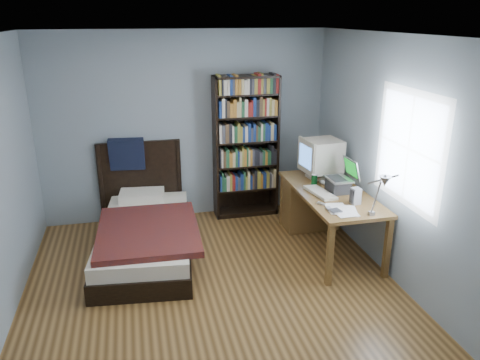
{
  "coord_description": "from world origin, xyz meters",
  "views": [
    {
      "loc": [
        -0.68,
        -3.99,
        2.67
      ],
      "look_at": [
        0.44,
        0.79,
        0.92
      ],
      "focal_mm": 35.0,
      "sensor_mm": 36.0,
      "label": 1
    }
  ],
  "objects_px": {
    "desk": "(315,201)",
    "bed": "(145,231)",
    "soda_can": "(314,180)",
    "desk_lamp": "(383,185)",
    "speaker": "(356,196)",
    "laptop": "(340,183)",
    "keyboard": "(320,193)",
    "bookshelf": "(246,147)",
    "crt_monitor": "(321,156)"
  },
  "relations": [
    {
      "from": "desk",
      "to": "bed",
      "type": "xyz_separation_m",
      "value": [
        -2.14,
        -0.03,
        -0.16
      ]
    },
    {
      "from": "soda_can",
      "to": "bed",
      "type": "xyz_separation_m",
      "value": [
        -2.03,
        0.19,
        -0.54
      ]
    },
    {
      "from": "desk_lamp",
      "to": "speaker",
      "type": "relative_size",
      "value": 3.17
    },
    {
      "from": "desk_lamp",
      "to": "bed",
      "type": "height_order",
      "value": "desk_lamp"
    },
    {
      "from": "desk",
      "to": "laptop",
      "type": "xyz_separation_m",
      "value": [
        0.08,
        -0.49,
        0.42
      ]
    },
    {
      "from": "speaker",
      "to": "soda_can",
      "type": "bearing_deg",
      "value": 102.22
    },
    {
      "from": "keyboard",
      "to": "bookshelf",
      "type": "distance_m",
      "value": 1.43
    },
    {
      "from": "bookshelf",
      "to": "bed",
      "type": "height_order",
      "value": "bookshelf"
    },
    {
      "from": "desk",
      "to": "speaker",
      "type": "distance_m",
      "value": 0.97
    },
    {
      "from": "soda_can",
      "to": "desk",
      "type": "bearing_deg",
      "value": 62.0
    },
    {
      "from": "laptop",
      "to": "bookshelf",
      "type": "relative_size",
      "value": 0.2
    },
    {
      "from": "keyboard",
      "to": "speaker",
      "type": "xyz_separation_m",
      "value": [
        0.26,
        -0.36,
        0.07
      ]
    },
    {
      "from": "desk_lamp",
      "to": "bed",
      "type": "relative_size",
      "value": 0.27
    },
    {
      "from": "keyboard",
      "to": "speaker",
      "type": "height_order",
      "value": "speaker"
    },
    {
      "from": "crt_monitor",
      "to": "bookshelf",
      "type": "xyz_separation_m",
      "value": [
        -0.77,
        0.76,
        -0.04
      ]
    },
    {
      "from": "crt_monitor",
      "to": "bed",
      "type": "distance_m",
      "value": 2.32
    },
    {
      "from": "crt_monitor",
      "to": "laptop",
      "type": "height_order",
      "value": "crt_monitor"
    },
    {
      "from": "speaker",
      "to": "soda_can",
      "type": "height_order",
      "value": "speaker"
    },
    {
      "from": "laptop",
      "to": "speaker",
      "type": "distance_m",
      "value": 0.39
    },
    {
      "from": "desk_lamp",
      "to": "desk",
      "type": "bearing_deg",
      "value": 90.4
    },
    {
      "from": "laptop",
      "to": "bed",
      "type": "xyz_separation_m",
      "value": [
        -2.22,
        0.46,
        -0.59
      ]
    },
    {
      "from": "desk",
      "to": "crt_monitor",
      "type": "bearing_deg",
      "value": 17.41
    },
    {
      "from": "laptop",
      "to": "desk_lamp",
      "type": "relative_size",
      "value": 0.68
    },
    {
      "from": "bookshelf",
      "to": "bed",
      "type": "distance_m",
      "value": 1.78
    },
    {
      "from": "desk_lamp",
      "to": "soda_can",
      "type": "xyz_separation_m",
      "value": [
        -0.12,
        1.32,
        -0.4
      ]
    },
    {
      "from": "speaker",
      "to": "bookshelf",
      "type": "bearing_deg",
      "value": 110.73
    },
    {
      "from": "desk_lamp",
      "to": "bookshelf",
      "type": "relative_size",
      "value": 0.3
    },
    {
      "from": "desk",
      "to": "speaker",
      "type": "height_order",
      "value": "speaker"
    },
    {
      "from": "desk",
      "to": "soda_can",
      "type": "distance_m",
      "value": 0.45
    },
    {
      "from": "crt_monitor",
      "to": "desk_lamp",
      "type": "xyz_separation_m",
      "value": [
        -0.04,
        -1.55,
        0.18
      ]
    },
    {
      "from": "desk_lamp",
      "to": "bookshelf",
      "type": "bearing_deg",
      "value": 107.43
    },
    {
      "from": "keyboard",
      "to": "soda_can",
      "type": "xyz_separation_m",
      "value": [
        0.05,
        0.3,
        0.05
      ]
    },
    {
      "from": "desk",
      "to": "desk_lamp",
      "type": "distance_m",
      "value": 1.72
    },
    {
      "from": "laptop",
      "to": "desk_lamp",
      "type": "bearing_deg",
      "value": -94.08
    },
    {
      "from": "bed",
      "to": "speaker",
      "type": "bearing_deg",
      "value": -20.79
    },
    {
      "from": "crt_monitor",
      "to": "desk_lamp",
      "type": "bearing_deg",
      "value": -91.59
    },
    {
      "from": "keyboard",
      "to": "bed",
      "type": "xyz_separation_m",
      "value": [
        -1.98,
        0.49,
        -0.49
      ]
    },
    {
      "from": "desk",
      "to": "laptop",
      "type": "bearing_deg",
      "value": -80.2
    },
    {
      "from": "laptop",
      "to": "crt_monitor",
      "type": "bearing_deg",
      "value": 93.52
    },
    {
      "from": "bed",
      "to": "bookshelf",
      "type": "bearing_deg",
      "value": 29.54
    },
    {
      "from": "desk",
      "to": "bookshelf",
      "type": "xyz_separation_m",
      "value": [
        -0.72,
        0.78,
        0.55
      ]
    },
    {
      "from": "bed",
      "to": "crt_monitor",
      "type": "bearing_deg",
      "value": 1.16
    },
    {
      "from": "keyboard",
      "to": "bookshelf",
      "type": "relative_size",
      "value": 0.24
    },
    {
      "from": "crt_monitor",
      "to": "desk_lamp",
      "type": "relative_size",
      "value": 0.87
    },
    {
      "from": "keyboard",
      "to": "desk_lamp",
      "type": "bearing_deg",
      "value": -90.35
    },
    {
      "from": "bed",
      "to": "keyboard",
      "type": "bearing_deg",
      "value": -13.88
    },
    {
      "from": "laptop",
      "to": "bed",
      "type": "bearing_deg",
      "value": 168.21
    },
    {
      "from": "desk",
      "to": "speaker",
      "type": "relative_size",
      "value": 9.1
    },
    {
      "from": "speaker",
      "to": "keyboard",
      "type": "bearing_deg",
      "value": 120.03
    },
    {
      "from": "crt_monitor",
      "to": "desk",
      "type": "bearing_deg",
      "value": -162.59
    }
  ]
}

